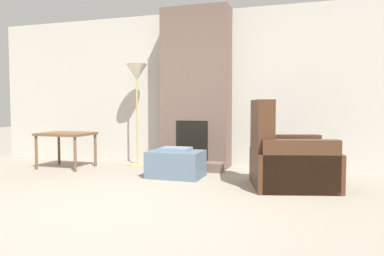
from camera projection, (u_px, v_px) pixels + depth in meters
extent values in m
plane|color=gray|center=(114.00, 208.00, 3.68)|extent=(24.00, 24.00, 0.00)
cube|color=#BCB7AD|center=(200.00, 89.00, 6.40)|extent=(8.11, 0.06, 2.60)
cube|color=brown|center=(196.00, 88.00, 6.16)|extent=(1.11, 0.44, 2.60)
cube|color=brown|center=(189.00, 166.00, 5.88)|extent=(1.11, 0.31, 0.13)
cube|color=black|center=(192.00, 140.00, 6.00)|extent=(0.53, 0.02, 0.64)
cube|color=slate|center=(176.00, 164.00, 5.29)|extent=(0.75, 0.54, 0.37)
cube|color=slate|center=(176.00, 149.00, 5.27)|extent=(0.41, 0.30, 0.05)
cube|color=#422819|center=(293.00, 169.00, 4.64)|extent=(1.18, 1.13, 0.46)
cube|color=#422819|center=(262.00, 144.00, 4.63)|extent=(0.39, 0.77, 1.08)
cube|color=#422819|center=(300.00, 167.00, 4.26)|extent=(0.89, 0.39, 0.63)
cube|color=#422819|center=(287.00, 158.00, 5.00)|extent=(0.89, 0.39, 0.63)
cube|color=brown|center=(66.00, 134.00, 6.05)|extent=(0.80, 0.63, 0.04)
cylinder|color=brown|center=(36.00, 153.00, 5.91)|extent=(0.04, 0.04, 0.53)
cylinder|color=brown|center=(75.00, 155.00, 5.69)|extent=(0.04, 0.04, 0.53)
cylinder|color=brown|center=(59.00, 149.00, 6.44)|extent=(0.04, 0.04, 0.53)
cylinder|color=brown|center=(95.00, 150.00, 6.21)|extent=(0.04, 0.04, 0.53)
cylinder|color=tan|center=(137.00, 164.00, 6.38)|extent=(0.29, 0.29, 0.02)
cylinder|color=tan|center=(137.00, 122.00, 6.33)|extent=(0.03, 0.03, 1.42)
cone|color=silver|center=(137.00, 72.00, 6.28)|extent=(0.35, 0.35, 0.27)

